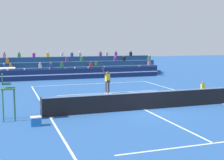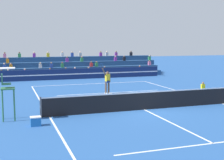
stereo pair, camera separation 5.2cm
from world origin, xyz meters
The scene contains 10 objects.
ground_plane centered at (0.00, 0.00, 0.00)m, with size 120.00×120.00×0.00m, color #285699.
court_lines centered at (0.00, 0.00, 0.00)m, with size 11.10×23.90×0.01m.
tennis_net centered at (0.00, 0.00, 0.54)m, with size 12.00×0.10×1.10m.
sponsor_banner_wall centered at (0.00, 16.15, 0.55)m, with size 18.00×0.26×1.10m.
bleacher_stand centered at (-0.01, 19.32, 0.84)m, with size 19.94×3.80×2.83m.
umpire_chair centered at (-7.58, 0.00, 1.72)m, with size 0.76×0.84×2.67m.
ball_kid_courtside centered at (6.92, 4.17, 0.33)m, with size 0.30×0.36×0.84m.
tennis_player centered at (-0.34, 6.04, 0.99)m, with size 1.03×0.53×2.45m.
tennis_ball centered at (0.00, 1.55, 0.03)m, with size 0.07×0.07×0.07m, color #C6DB33.
equipment_cooler centered at (-6.36, -1.57, 0.23)m, with size 0.50×0.38×0.45m.
Camera 1 is at (-7.61, -16.34, 3.97)m, focal length 50.00 mm.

